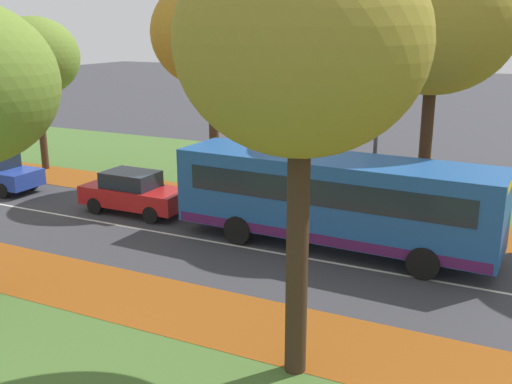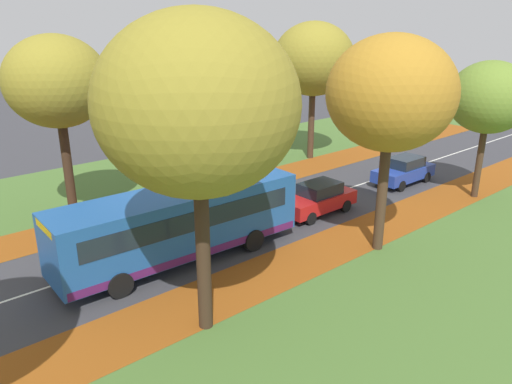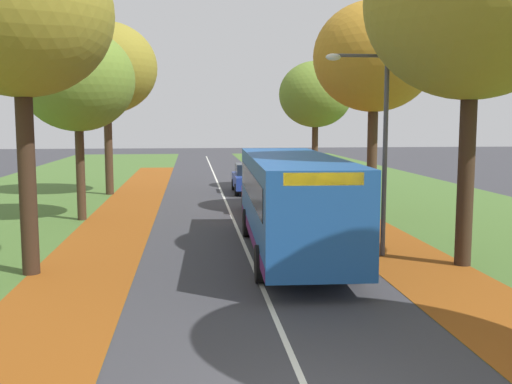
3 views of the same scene
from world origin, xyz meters
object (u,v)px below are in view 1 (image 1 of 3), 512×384
object	(u,v)px
tree_right_mid	(212,34)
bus	(334,197)
streetlamp_right	(374,125)
tree_right_near	(435,20)
car_red_lead	(134,192)
tree_right_far	(35,57)
tree_left_near	(301,44)

from	to	relation	value
tree_right_mid	bus	size ratio (longest dim) A/B	0.86
streetlamp_right	tree_right_near	bearing A→B (deg)	-32.42
tree_right_near	car_red_lead	world-z (taller)	tree_right_near
bus	car_red_lead	distance (m)	8.15
tree_right_mid	tree_right_far	xyz separation A→B (m)	(-0.48, 9.56, -1.15)
tree_right_far	bus	size ratio (longest dim) A/B	0.71
tree_right_near	tree_right_mid	distance (m)	9.04
streetlamp_right	tree_right_mid	bearing A→B (deg)	73.25
tree_right_near	bus	size ratio (longest dim) A/B	0.94
tree_right_far	streetlamp_right	distance (m)	17.38
tree_right_near	tree_right_mid	size ratio (longest dim) A/B	1.09
bus	tree_right_near	bearing A→B (deg)	-23.25
streetlamp_right	bus	world-z (taller)	streetlamp_right
tree_right_far	car_red_lead	size ratio (longest dim) A/B	1.77
tree_right_mid	tree_right_far	distance (m)	9.64
tree_right_far	streetlamp_right	xyz separation A→B (m)	(-1.82, -17.20, -1.77)
streetlamp_right	car_red_lead	distance (m)	9.39
tree_right_far	streetlamp_right	bearing A→B (deg)	-96.03
tree_left_near	tree_right_mid	size ratio (longest dim) A/B	0.98
tree_left_near	car_red_lead	size ratio (longest dim) A/B	2.10
tree_right_mid	car_red_lead	world-z (taller)	tree_right_mid
tree_right_mid	streetlamp_right	distance (m)	8.50
bus	car_red_lead	bearing A→B (deg)	88.77
tree_right_mid	bus	world-z (taller)	tree_right_mid
bus	tree_right_far	bearing A→B (deg)	75.94
tree_right_far	car_red_lead	distance (m)	10.53
tree_right_near	tree_left_near	bearing A→B (deg)	178.56
tree_right_mid	tree_right_near	bearing A→B (deg)	-90.68
tree_right_mid	car_red_lead	distance (m)	7.44
streetlamp_right	tree_right_far	bearing A→B (deg)	83.97
tree_right_near	car_red_lead	distance (m)	12.68
tree_right_near	streetlamp_right	world-z (taller)	tree_right_near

